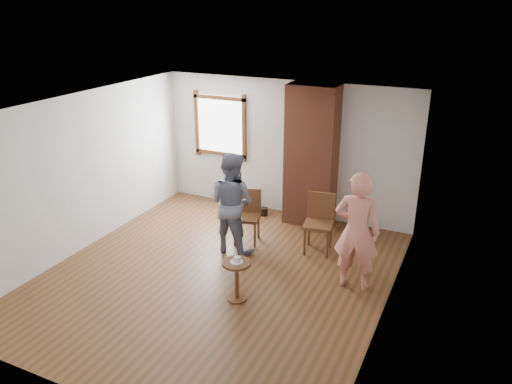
{
  "coord_description": "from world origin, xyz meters",
  "views": [
    {
      "loc": [
        3.37,
        -5.77,
        3.99
      ],
      "look_at": [
        0.29,
        0.8,
        1.15
      ],
      "focal_mm": 35.0,
      "sensor_mm": 36.0,
      "label": 1
    }
  ],
  "objects_px": {
    "dining_chair_left": "(247,213)",
    "person_pink": "(357,232)",
    "dining_chair_right": "(320,219)",
    "man": "(231,203)",
    "stoneware_crock": "(244,201)",
    "side_table": "(237,274)"
  },
  "relations": [
    {
      "from": "dining_chair_right",
      "to": "side_table",
      "type": "distance_m",
      "value": 2.02
    },
    {
      "from": "stoneware_crock",
      "to": "dining_chair_left",
      "type": "bearing_deg",
      "value": -61.09
    },
    {
      "from": "stoneware_crock",
      "to": "side_table",
      "type": "relative_size",
      "value": 0.77
    },
    {
      "from": "side_table",
      "to": "person_pink",
      "type": "bearing_deg",
      "value": 36.62
    },
    {
      "from": "dining_chair_left",
      "to": "dining_chair_right",
      "type": "height_order",
      "value": "dining_chair_right"
    },
    {
      "from": "dining_chair_left",
      "to": "man",
      "type": "height_order",
      "value": "man"
    },
    {
      "from": "dining_chair_left",
      "to": "dining_chair_right",
      "type": "relative_size",
      "value": 0.94
    },
    {
      "from": "dining_chair_left",
      "to": "stoneware_crock",
      "type": "bearing_deg",
      "value": 104.13
    },
    {
      "from": "person_pink",
      "to": "man",
      "type": "bearing_deg",
      "value": -11.99
    },
    {
      "from": "man",
      "to": "person_pink",
      "type": "distance_m",
      "value": 2.17
    },
    {
      "from": "dining_chair_left",
      "to": "dining_chair_right",
      "type": "distance_m",
      "value": 1.25
    },
    {
      "from": "stoneware_crock",
      "to": "man",
      "type": "bearing_deg",
      "value": -71.02
    },
    {
      "from": "dining_chair_right",
      "to": "stoneware_crock",
      "type": "bearing_deg",
      "value": 144.96
    },
    {
      "from": "dining_chair_right",
      "to": "person_pink",
      "type": "relative_size",
      "value": 0.55
    },
    {
      "from": "dining_chair_right",
      "to": "person_pink",
      "type": "height_order",
      "value": "person_pink"
    },
    {
      "from": "side_table",
      "to": "man",
      "type": "distance_m",
      "value": 1.58
    },
    {
      "from": "stoneware_crock",
      "to": "side_table",
      "type": "height_order",
      "value": "side_table"
    },
    {
      "from": "dining_chair_left",
      "to": "person_pink",
      "type": "height_order",
      "value": "person_pink"
    },
    {
      "from": "man",
      "to": "dining_chair_left",
      "type": "bearing_deg",
      "value": -93.52
    },
    {
      "from": "stoneware_crock",
      "to": "person_pink",
      "type": "height_order",
      "value": "person_pink"
    },
    {
      "from": "dining_chair_right",
      "to": "dining_chair_left",
      "type": "bearing_deg",
      "value": 179.76
    },
    {
      "from": "stoneware_crock",
      "to": "dining_chair_left",
      "type": "xyz_separation_m",
      "value": [
        0.6,
        -1.09,
        0.29
      ]
    }
  ]
}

